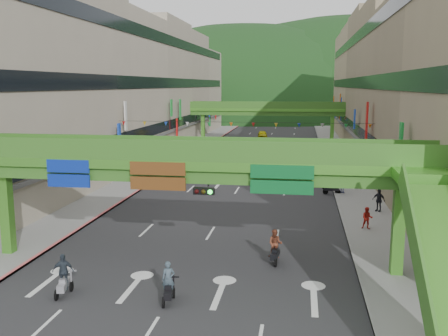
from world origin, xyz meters
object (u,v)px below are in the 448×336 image
at_px(overpass_near, 205,176).
at_px(scooter_rider_near, 168,284).
at_px(car_yellow, 262,135).
at_px(pedestrian_red, 367,220).
at_px(scooter_rider_mid, 275,246).
at_px(car_silver, 208,151).

height_order(overpass_near, scooter_rider_near, overpass_near).
distance_m(car_yellow, pedestrian_red, 59.37).
distance_m(scooter_rider_mid, car_silver, 43.37).
bearing_deg(overpass_near, pedestrian_red, 42.64).
relative_size(scooter_rider_mid, car_silver, 0.53).
relative_size(car_silver, pedestrian_red, 2.45).
height_order(car_silver, car_yellow, car_yellow).
relative_size(overpass_near, car_silver, 7.51).
distance_m(overpass_near, pedestrian_red, 13.79).
bearing_deg(car_silver, overpass_near, -74.17).
height_order(overpass_near, scooter_rider_mid, overpass_near).
xyz_separation_m(overpass_near, car_yellow, (-2.14, 67.04, -4.46)).
xyz_separation_m(scooter_rider_near, scooter_rider_mid, (4.57, 5.89, 0.10)).
distance_m(car_silver, car_yellow, 24.45).
xyz_separation_m(scooter_rider_mid, car_silver, (-11.63, 41.78, -0.40)).
relative_size(scooter_rider_near, scooter_rider_mid, 1.00).
distance_m(overpass_near, car_silver, 44.25).
distance_m(scooter_rider_near, car_yellow, 71.43).
bearing_deg(car_yellow, scooter_rider_near, -95.19).
relative_size(scooter_rider_mid, car_yellow, 0.45).
xyz_separation_m(overpass_near, pedestrian_red, (9.60, 8.84, -4.44)).
relative_size(car_yellow, pedestrian_red, 2.86).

